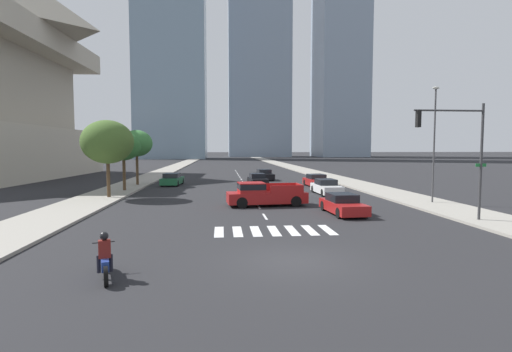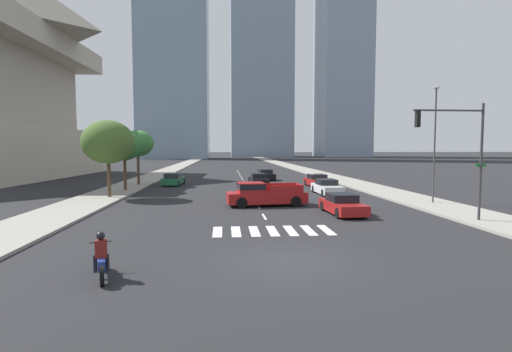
{
  "view_description": "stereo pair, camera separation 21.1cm",
  "coord_description": "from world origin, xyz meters",
  "px_view_note": "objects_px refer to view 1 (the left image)",
  "views": [
    {
      "loc": [
        -2.56,
        -13.59,
        4.06
      ],
      "look_at": [
        0.0,
        15.13,
        2.0
      ],
      "focal_mm": 27.23,
      "sensor_mm": 36.0,
      "label": 1
    },
    {
      "loc": [
        -2.35,
        -13.6,
        4.06
      ],
      "look_at": [
        0.0,
        15.13,
        2.0
      ],
      "focal_mm": 27.23,
      "sensor_mm": 36.0,
      "label": 2
    }
  ],
  "objects_px": {
    "motorcycle_lead": "(105,260)",
    "sedan_red_2": "(343,205)",
    "street_tree_third": "(137,143)",
    "pickup_truck": "(263,194)",
    "traffic_signal_near": "(458,141)",
    "street_lamp_east": "(434,136)",
    "sedan_red_4": "(317,181)",
    "sedan_black_5": "(264,175)",
    "sedan_white_1": "(326,187)",
    "street_tree_nearest": "(107,142)",
    "sedan_black_0": "(257,179)",
    "street_tree_second": "(124,146)",
    "sedan_green_3": "(172,180)"
  },
  "relations": [
    {
      "from": "sedan_black_0",
      "to": "sedan_red_2",
      "type": "distance_m",
      "value": 20.19
    },
    {
      "from": "motorcycle_lead",
      "to": "traffic_signal_near",
      "type": "height_order",
      "value": "traffic_signal_near"
    },
    {
      "from": "street_lamp_east",
      "to": "street_tree_second",
      "type": "xyz_separation_m",
      "value": [
        -24.37,
        10.3,
        -0.69
      ]
    },
    {
      "from": "sedan_black_5",
      "to": "street_lamp_east",
      "type": "xyz_separation_m",
      "value": [
        9.83,
        -22.58,
        4.29
      ]
    },
    {
      "from": "sedan_red_2",
      "to": "street_tree_third",
      "type": "bearing_deg",
      "value": -142.74
    },
    {
      "from": "sedan_green_3",
      "to": "sedan_white_1",
      "type": "bearing_deg",
      "value": -119.18
    },
    {
      "from": "pickup_truck",
      "to": "street_tree_third",
      "type": "distance_m",
      "value": 20.1
    },
    {
      "from": "motorcycle_lead",
      "to": "sedan_black_5",
      "type": "relative_size",
      "value": 0.48
    },
    {
      "from": "street_lamp_east",
      "to": "street_tree_nearest",
      "type": "relative_size",
      "value": 1.35
    },
    {
      "from": "street_tree_second",
      "to": "street_tree_nearest",
      "type": "bearing_deg",
      "value": -90.0
    },
    {
      "from": "motorcycle_lead",
      "to": "street_tree_nearest",
      "type": "bearing_deg",
      "value": -2.54
    },
    {
      "from": "sedan_white_1",
      "to": "street_tree_nearest",
      "type": "relative_size",
      "value": 0.77
    },
    {
      "from": "motorcycle_lead",
      "to": "traffic_signal_near",
      "type": "xyz_separation_m",
      "value": [
        16.37,
        7.69,
        3.86
      ]
    },
    {
      "from": "sedan_red_4",
      "to": "street_tree_nearest",
      "type": "relative_size",
      "value": 0.75
    },
    {
      "from": "sedan_red_2",
      "to": "sedan_black_5",
      "type": "relative_size",
      "value": 0.98
    },
    {
      "from": "motorcycle_lead",
      "to": "sedan_red_2",
      "type": "xyz_separation_m",
      "value": [
        11.13,
        11.0,
        -0.0
      ]
    },
    {
      "from": "street_tree_third",
      "to": "motorcycle_lead",
      "type": "bearing_deg",
      "value": -79.92
    },
    {
      "from": "sedan_black_0",
      "to": "sedan_red_4",
      "type": "bearing_deg",
      "value": 61.03
    },
    {
      "from": "street_tree_nearest",
      "to": "sedan_black_0",
      "type": "bearing_deg",
      "value": 40.39
    },
    {
      "from": "sedan_black_5",
      "to": "street_tree_second",
      "type": "distance_m",
      "value": 19.37
    },
    {
      "from": "street_tree_second",
      "to": "street_tree_third",
      "type": "relative_size",
      "value": 0.92
    },
    {
      "from": "motorcycle_lead",
      "to": "street_tree_third",
      "type": "height_order",
      "value": "street_tree_third"
    },
    {
      "from": "pickup_truck",
      "to": "sedan_white_1",
      "type": "distance_m",
      "value": 9.06
    },
    {
      "from": "sedan_black_5",
      "to": "traffic_signal_near",
      "type": "relative_size",
      "value": 0.7
    },
    {
      "from": "sedan_red_4",
      "to": "sedan_black_5",
      "type": "xyz_separation_m",
      "value": [
        -4.6,
        9.04,
        0.02
      ]
    },
    {
      "from": "sedan_red_4",
      "to": "street_tree_second",
      "type": "distance_m",
      "value": 19.75
    },
    {
      "from": "sedan_black_0",
      "to": "street_tree_third",
      "type": "distance_m",
      "value": 13.69
    },
    {
      "from": "sedan_white_1",
      "to": "sedan_red_4",
      "type": "xyz_separation_m",
      "value": [
        0.82,
        6.82,
        -0.01
      ]
    },
    {
      "from": "traffic_signal_near",
      "to": "street_tree_nearest",
      "type": "bearing_deg",
      "value": -28.98
    },
    {
      "from": "sedan_white_1",
      "to": "street_tree_nearest",
      "type": "height_order",
      "value": "street_tree_nearest"
    },
    {
      "from": "traffic_signal_near",
      "to": "street_tree_second",
      "type": "distance_m",
      "value": 27.74
    },
    {
      "from": "traffic_signal_near",
      "to": "street_tree_third",
      "type": "xyz_separation_m",
      "value": [
        -21.79,
        22.82,
        0.14
      ]
    },
    {
      "from": "sedan_black_5",
      "to": "street_tree_third",
      "type": "xyz_separation_m",
      "value": [
        -14.54,
        -6.62,
        3.95
      ]
    },
    {
      "from": "pickup_truck",
      "to": "street_tree_third",
      "type": "height_order",
      "value": "street_tree_third"
    },
    {
      "from": "sedan_black_5",
      "to": "street_tree_second",
      "type": "xyz_separation_m",
      "value": [
        -14.54,
        -12.28,
        3.6
      ]
    },
    {
      "from": "sedan_red_4",
      "to": "street_lamp_east",
      "type": "relative_size",
      "value": 0.56
    },
    {
      "from": "sedan_red_4",
      "to": "street_lamp_east",
      "type": "distance_m",
      "value": 15.14
    },
    {
      "from": "sedan_red_4",
      "to": "pickup_truck",
      "type": "bearing_deg",
      "value": -32.4
    },
    {
      "from": "sedan_white_1",
      "to": "street_tree_third",
      "type": "distance_m",
      "value": 20.9
    },
    {
      "from": "traffic_signal_near",
      "to": "street_lamp_east",
      "type": "bearing_deg",
      "value": -110.56
    },
    {
      "from": "pickup_truck",
      "to": "sedan_black_0",
      "type": "bearing_deg",
      "value": -98.91
    },
    {
      "from": "street_lamp_east",
      "to": "street_tree_second",
      "type": "relative_size",
      "value": 1.53
    },
    {
      "from": "street_tree_third",
      "to": "pickup_truck",
      "type": "bearing_deg",
      "value": -52.65
    },
    {
      "from": "street_tree_nearest",
      "to": "sedan_green_3",
      "type": "bearing_deg",
      "value": 72.09
    },
    {
      "from": "sedan_red_4",
      "to": "street_lamp_east",
      "type": "xyz_separation_m",
      "value": [
        5.22,
        -13.54,
        4.31
      ]
    },
    {
      "from": "sedan_red_2",
      "to": "street_tree_second",
      "type": "distance_m",
      "value": 21.88
    },
    {
      "from": "street_tree_third",
      "to": "sedan_red_2",
      "type": "bearing_deg",
      "value": -49.67
    },
    {
      "from": "traffic_signal_near",
      "to": "street_tree_third",
      "type": "height_order",
      "value": "traffic_signal_near"
    },
    {
      "from": "traffic_signal_near",
      "to": "sedan_red_4",
      "type": "bearing_deg",
      "value": -82.6
    },
    {
      "from": "sedan_black_0",
      "to": "sedan_white_1",
      "type": "xyz_separation_m",
      "value": [
        5.24,
        -9.63,
        0.04
      ]
    }
  ]
}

